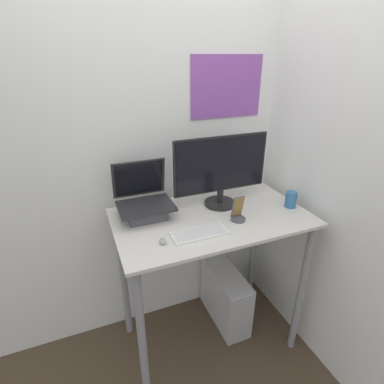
{
  "coord_description": "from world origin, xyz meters",
  "views": [
    {
      "loc": [
        -0.7,
        -1.08,
        1.91
      ],
      "look_at": [
        -0.13,
        0.33,
        1.21
      ],
      "focal_mm": 28.0,
      "sensor_mm": 36.0,
      "label": 1
    }
  ],
  "objects_px": {
    "monitor": "(221,171)",
    "keyboard": "(199,233)",
    "mouse": "(163,241)",
    "computer_tower": "(225,296)",
    "laptop": "(145,204)",
    "cell_phone": "(238,214)"
  },
  "relations": [
    {
      "from": "mouse",
      "to": "keyboard",
      "type": "bearing_deg",
      "value": 1.65
    },
    {
      "from": "monitor",
      "to": "keyboard",
      "type": "relative_size",
      "value": 2.03
    },
    {
      "from": "monitor",
      "to": "keyboard",
      "type": "distance_m",
      "value": 0.44
    },
    {
      "from": "laptop",
      "to": "monitor",
      "type": "bearing_deg",
      "value": -3.81
    },
    {
      "from": "mouse",
      "to": "cell_phone",
      "type": "xyz_separation_m",
      "value": [
        0.48,
        0.07,
        0.03
      ]
    },
    {
      "from": "keyboard",
      "to": "cell_phone",
      "type": "height_order",
      "value": "cell_phone"
    },
    {
      "from": "keyboard",
      "to": "computer_tower",
      "type": "distance_m",
      "value": 0.94
    },
    {
      "from": "laptop",
      "to": "mouse",
      "type": "xyz_separation_m",
      "value": [
        0.01,
        -0.32,
        -0.07
      ]
    },
    {
      "from": "laptop",
      "to": "cell_phone",
      "type": "distance_m",
      "value": 0.55
    },
    {
      "from": "computer_tower",
      "to": "monitor",
      "type": "bearing_deg",
      "value": -175.66
    },
    {
      "from": "keyboard",
      "to": "cell_phone",
      "type": "relative_size",
      "value": 1.99
    },
    {
      "from": "mouse",
      "to": "computer_tower",
      "type": "bearing_deg",
      "value": 27.71
    },
    {
      "from": "keyboard",
      "to": "mouse",
      "type": "distance_m",
      "value": 0.21
    },
    {
      "from": "laptop",
      "to": "computer_tower",
      "type": "distance_m",
      "value": 1.06
    },
    {
      "from": "laptop",
      "to": "cell_phone",
      "type": "relative_size",
      "value": 2.1
    },
    {
      "from": "laptop",
      "to": "computer_tower",
      "type": "bearing_deg",
      "value": -2.57
    },
    {
      "from": "monitor",
      "to": "cell_phone",
      "type": "xyz_separation_m",
      "value": [
        0.01,
        -0.22,
        -0.19
      ]
    },
    {
      "from": "keyboard",
      "to": "cell_phone",
      "type": "xyz_separation_m",
      "value": [
        0.27,
        0.06,
        0.03
      ]
    },
    {
      "from": "mouse",
      "to": "computer_tower",
      "type": "relative_size",
      "value": 0.11
    },
    {
      "from": "mouse",
      "to": "computer_tower",
      "type": "xyz_separation_m",
      "value": [
        0.55,
        0.29,
        -0.82
      ]
    },
    {
      "from": "monitor",
      "to": "mouse",
      "type": "xyz_separation_m",
      "value": [
        -0.47,
        -0.28,
        -0.22
      ]
    },
    {
      "from": "keyboard",
      "to": "cell_phone",
      "type": "bearing_deg",
      "value": 12.88
    }
  ]
}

